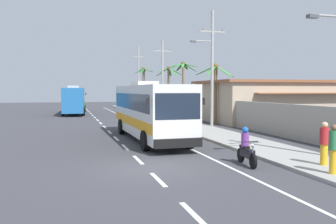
{
  "coord_description": "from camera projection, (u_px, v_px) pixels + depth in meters",
  "views": [
    {
      "loc": [
        -2.98,
        -13.67,
        3.08
      ],
      "look_at": [
        3.1,
        7.99,
        1.7
      ],
      "focal_mm": 38.58,
      "sensor_mm": 36.0,
      "label": 1
    }
  ],
  "objects": [
    {
      "name": "palm_fourth",
      "position": [
        216.0,
        79.0,
        32.28
      ],
      "size": [
        3.46,
        3.41,
        5.46
      ],
      "color": "brown",
      "rests_on": "ground"
    },
    {
      "name": "lane_markings",
      "position": [
        131.0,
        128.0,
        28.91
      ],
      "size": [
        3.38,
        71.13,
        0.01
      ],
      "color": "white",
      "rests_on": "ground"
    },
    {
      "name": "palm_nearest",
      "position": [
        183.0,
        75.0,
        43.39
      ],
      "size": [
        3.59,
        3.66,
        6.51
      ],
      "color": "brown",
      "rests_on": "ground"
    },
    {
      "name": "coach_bus_foreground",
      "position": [
        149.0,
        109.0,
        22.24
      ],
      "size": [
        2.97,
        11.41,
        3.63
      ],
      "color": "silver",
      "rests_on": "ground"
    },
    {
      "name": "sidewalk_kerb",
      "position": [
        210.0,
        132.0,
        25.57
      ],
      "size": [
        3.2,
        90.0,
        0.14
      ],
      "primitive_type": "cube",
      "color": "#999993",
      "rests_on": "ground"
    },
    {
      "name": "ground_plane",
      "position": [
        147.0,
        169.0,
        14.13
      ],
      "size": [
        160.0,
        160.0,
        0.0
      ],
      "primitive_type": "plane",
      "color": "#3A3A3F"
    },
    {
      "name": "motorcycle_beside_bus",
      "position": [
        246.0,
        149.0,
        14.77
      ],
      "size": [
        0.56,
        1.96,
        1.56
      ],
      "color": "black",
      "rests_on": "ground"
    },
    {
      "name": "utility_pole_far",
      "position": [
        163.0,
        76.0,
        44.04
      ],
      "size": [
        2.3,
        0.24,
        9.12
      ],
      "color": "#9E9E99",
      "rests_on": "ground"
    },
    {
      "name": "utility_pole_mid",
      "position": [
        212.0,
        66.0,
        29.42
      ],
      "size": [
        2.94,
        0.24,
        9.52
      ],
      "color": "#9E9E99",
      "rests_on": "ground"
    },
    {
      "name": "roadside_building",
      "position": [
        274.0,
        101.0,
        35.75
      ],
      "size": [
        14.06,
        9.86,
        3.97
      ],
      "color": "tan",
      "rests_on": "ground"
    },
    {
      "name": "pedestrian_near_kerb",
      "position": [
        334.0,
        148.0,
        12.59
      ],
      "size": [
        0.36,
        0.36,
        1.74
      ],
      "rotation": [
        0.0,
        0.0,
        2.25
      ],
      "color": "gold",
      "rests_on": "sidewalk_kerb"
    },
    {
      "name": "coach_bus_far_lane",
      "position": [
        74.0,
        99.0,
        45.96
      ],
      "size": [
        3.34,
        11.37,
        3.6
      ],
      "color": "#2366A8",
      "rests_on": "ground"
    },
    {
      "name": "utility_pole_distant",
      "position": [
        139.0,
        77.0,
        58.66
      ],
      "size": [
        1.84,
        0.24,
        10.08
      ],
      "color": "#9E9E99",
      "rests_on": "ground"
    },
    {
      "name": "pedestrian_far_walk",
      "position": [
        324.0,
        142.0,
        14.08
      ],
      "size": [
        0.36,
        0.36,
        1.7
      ],
      "rotation": [
        0.0,
        0.0,
        5.95
      ],
      "color": "gold",
      "rests_on": "sidewalk_kerb"
    },
    {
      "name": "pedestrian_midwalk",
      "position": [
        179.0,
        111.0,
        35.01
      ],
      "size": [
        0.36,
        0.36,
        1.69
      ],
      "rotation": [
        0.0,
        0.0,
        0.82
      ],
      "color": "black",
      "rests_on": "sidewalk_kerb"
    },
    {
      "name": "palm_second",
      "position": [
        168.0,
        79.0,
        49.04
      ],
      "size": [
        3.95,
        3.57,
        6.3
      ],
      "color": "brown",
      "rests_on": "ground"
    },
    {
      "name": "palm_third",
      "position": [
        144.0,
        81.0,
        51.67
      ],
      "size": [
        2.8,
        2.82,
        6.36
      ],
      "color": "brown",
      "rests_on": "ground"
    },
    {
      "name": "boundary_wall",
      "position": [
        234.0,
        113.0,
        30.38
      ],
      "size": [
        0.24,
        60.0,
        2.19
      ],
      "primitive_type": "cube",
      "color": "#9E998E",
      "rests_on": "ground"
    }
  ]
}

